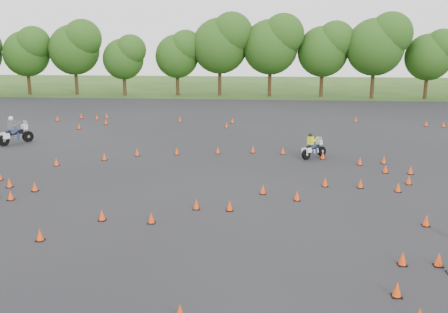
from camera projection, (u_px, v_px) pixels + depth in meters
ground at (217, 203)px, 22.69m from camera, size 140.00×140.00×0.00m
asphalt_pad at (227, 168)px, 28.50m from camera, size 62.00×62.00×0.00m
treeline at (278, 59)px, 55.83m from camera, size 86.87×32.30×10.78m
traffic_cones at (224, 165)px, 28.36m from camera, size 36.49×32.48×0.45m
rider_grey at (15, 130)px, 34.68m from camera, size 2.11×2.55×1.98m
rider_yellow at (315, 146)px, 30.74m from camera, size 1.92×1.84×1.57m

